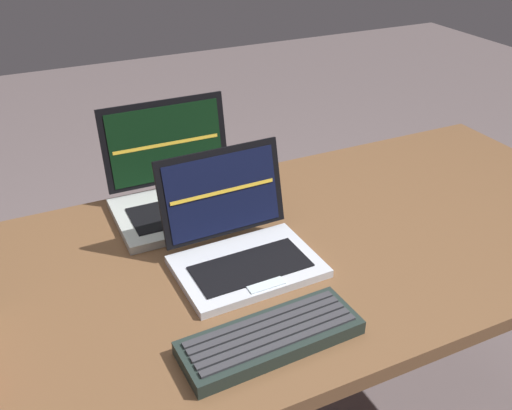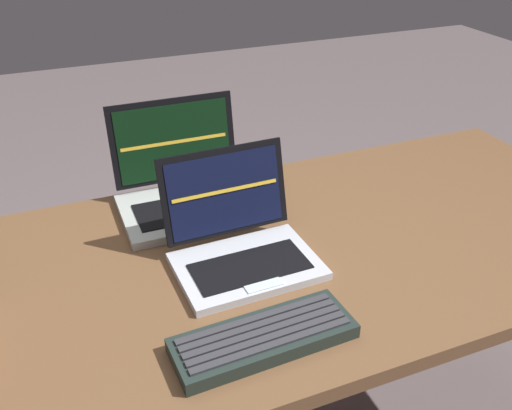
% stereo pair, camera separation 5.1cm
% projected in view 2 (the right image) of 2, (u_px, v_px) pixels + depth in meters
% --- Properties ---
extents(desk, '(1.80, 0.75, 0.70)m').
position_uv_depth(desk, '(260.00, 286.00, 1.24)').
color(desk, brown).
rests_on(desk, ground).
extents(laptop_front, '(0.29, 0.25, 0.21)m').
position_uv_depth(laptop_front, '(240.00, 243.00, 1.16)').
color(laptop_front, silver).
rests_on(laptop_front, desk).
extents(laptop_rear, '(0.33, 0.27, 0.23)m').
position_uv_depth(laptop_rear, '(186.00, 188.00, 1.35)').
color(laptop_rear, '#BAC1BC').
rests_on(laptop_rear, desk).
extents(external_keyboard, '(0.32, 0.12, 0.03)m').
position_uv_depth(external_keyboard, '(264.00, 338.00, 0.96)').
color(external_keyboard, '#222F2B').
rests_on(external_keyboard, desk).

